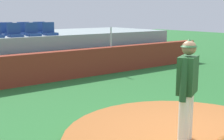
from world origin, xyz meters
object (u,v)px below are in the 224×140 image
pitcher (187,84)px  stadium_chair_6 (24,31)px  stadium_chair_2 (33,32)px  stadium_chair_3 (50,31)px  stadium_chair_5 (7,31)px  stadium_chair_7 (40,30)px  stadium_chair_1 (15,32)px  baseball (190,112)px

pitcher → stadium_chair_6: stadium_chair_6 is taller
stadium_chair_2 → stadium_chair_3: size_ratio=1.00×
pitcher → stadium_chair_5: (-0.10, 8.65, 0.49)m
stadium_chair_7 → stadium_chair_5: bearing=0.7°
stadium_chair_3 → stadium_chair_7: bearing=-90.6°
stadium_chair_1 → stadium_chair_7: 1.67m
stadium_chair_7 → stadium_chair_1: bearing=33.3°
stadium_chair_1 → stadium_chair_3: size_ratio=1.00×
stadium_chair_1 → stadium_chair_2: size_ratio=1.00×
pitcher → stadium_chair_3: (1.25, 7.77, 0.49)m
stadium_chair_3 → stadium_chair_2: bearing=0.1°
stadium_chair_1 → stadium_chair_6: (0.72, 0.93, 0.00)m
pitcher → stadium_chair_2: (0.56, 7.77, 0.49)m
stadium_chair_1 → stadium_chair_7: (1.40, 0.92, 0.00)m
stadium_chair_5 → stadium_chair_1: bearing=87.8°
stadium_chair_5 → baseball: bearing=100.2°
baseball → stadium_chair_2: 7.05m
stadium_chair_3 → baseball: bearing=90.2°
stadium_chair_1 → stadium_chair_7: bearing=-146.7°
stadium_chair_7 → stadium_chair_3: bearing=89.4°
baseball → stadium_chair_3: bearing=90.2°
stadium_chair_1 → stadium_chair_3: (1.39, 0.02, 0.00)m
stadium_chair_2 → stadium_chair_7: same height
stadium_chair_1 → stadium_chair_2: bearing=-178.2°
pitcher → stadium_chair_2: size_ratio=3.62×
stadium_chair_3 → stadium_chair_7: 0.89m
pitcher → stadium_chair_7: 8.77m
pitcher → stadium_chair_6: bearing=60.0°
pitcher → stadium_chair_1: size_ratio=3.62×
baseball → stadium_chair_1: stadium_chair_1 is taller
stadium_chair_2 → stadium_chair_5: 1.10m
stadium_chair_1 → stadium_chair_6: size_ratio=1.00×
pitcher → stadium_chair_7: size_ratio=3.62×
stadium_chair_2 → stadium_chair_6: 0.90m
stadium_chair_1 → stadium_chair_5: same height
stadium_chair_1 → stadium_chair_5: (0.04, 0.90, 0.00)m
baseball → stadium_chair_2: size_ratio=0.15×
stadium_chair_3 → stadium_chair_7: size_ratio=1.00×
stadium_chair_5 → stadium_chair_6: bearing=-178.0°
pitcher → stadium_chair_2: 7.80m
baseball → stadium_chair_2: (-0.73, 6.85, 1.50)m
pitcher → baseball: bearing=9.4°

